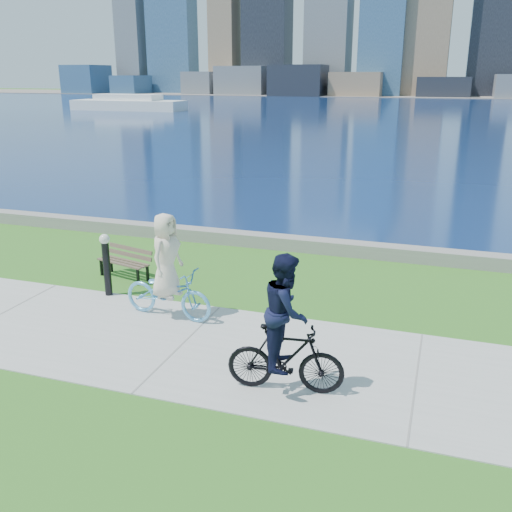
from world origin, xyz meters
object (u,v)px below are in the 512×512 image
at_px(park_bench, 126,260).
at_px(cyclist_man, 286,335).
at_px(cyclist_woman, 167,279).
at_px(bollard_lamp, 106,261).

height_order(park_bench, cyclist_man, cyclist_man).
xyz_separation_m(cyclist_woman, cyclist_man, (2.92, -1.93, 0.13)).
height_order(cyclist_woman, cyclist_man, cyclist_man).
bearing_deg(cyclist_man, cyclist_woman, 48.65).
bearing_deg(cyclist_man, bollard_lamp, 53.46).
bearing_deg(bollard_lamp, cyclist_woman, -19.63).
relative_size(bollard_lamp, cyclist_woman, 0.66).
xyz_separation_m(bollard_lamp, cyclist_man, (4.68, -2.55, 0.14)).
distance_m(bollard_lamp, cyclist_man, 5.33).
relative_size(park_bench, bollard_lamp, 1.04).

